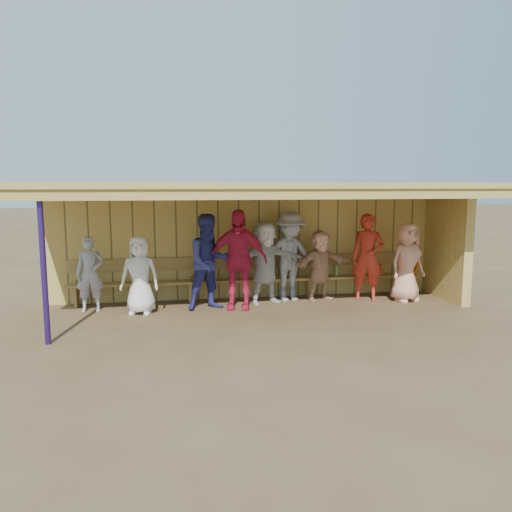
{
  "coord_description": "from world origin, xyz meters",
  "views": [
    {
      "loc": [
        -1.68,
        -9.35,
        2.49
      ],
      "look_at": [
        0.0,
        0.35,
        1.05
      ],
      "focal_mm": 35.0,
      "sensor_mm": 36.0,
      "label": 1
    }
  ],
  "objects_px": {
    "player_a": "(90,274)",
    "player_e": "(290,257)",
    "player_d": "(238,260)",
    "bench": "(250,275)",
    "player_extra": "(265,262)",
    "player_h": "(407,263)",
    "player_f": "(320,265)",
    "player_g": "(368,257)",
    "player_c": "(210,262)",
    "player_b": "(140,275)"
  },
  "relations": [
    {
      "from": "player_a",
      "to": "player_h",
      "type": "bearing_deg",
      "value": -2.82
    },
    {
      "from": "player_a",
      "to": "player_extra",
      "type": "distance_m",
      "value": 3.49
    },
    {
      "from": "player_c",
      "to": "player_a",
      "type": "bearing_deg",
      "value": 160.38
    },
    {
      "from": "player_c",
      "to": "bench",
      "type": "relative_size",
      "value": 0.25
    },
    {
      "from": "player_d",
      "to": "player_extra",
      "type": "relative_size",
      "value": 1.15
    },
    {
      "from": "player_e",
      "to": "bench",
      "type": "relative_size",
      "value": 0.25
    },
    {
      "from": "player_e",
      "to": "bench",
      "type": "xyz_separation_m",
      "value": [
        -0.8,
        0.31,
        -0.42
      ]
    },
    {
      "from": "player_a",
      "to": "player_f",
      "type": "distance_m",
      "value": 4.71
    },
    {
      "from": "player_d",
      "to": "player_g",
      "type": "xyz_separation_m",
      "value": [
        2.84,
        0.28,
        -0.07
      ]
    },
    {
      "from": "player_extra",
      "to": "player_b",
      "type": "bearing_deg",
      "value": 173.77
    },
    {
      "from": "player_c",
      "to": "player_d",
      "type": "bearing_deg",
      "value": -22.16
    },
    {
      "from": "player_a",
      "to": "player_extra",
      "type": "height_order",
      "value": "player_extra"
    },
    {
      "from": "player_f",
      "to": "player_h",
      "type": "height_order",
      "value": "player_h"
    },
    {
      "from": "player_c",
      "to": "player_e",
      "type": "relative_size",
      "value": 1.0
    },
    {
      "from": "player_e",
      "to": "player_h",
      "type": "height_order",
      "value": "player_e"
    },
    {
      "from": "player_c",
      "to": "player_h",
      "type": "distance_m",
      "value": 4.16
    },
    {
      "from": "player_e",
      "to": "player_f",
      "type": "xyz_separation_m",
      "value": [
        0.67,
        -0.02,
        -0.2
      ]
    },
    {
      "from": "player_c",
      "to": "player_e",
      "type": "distance_m",
      "value": 1.78
    },
    {
      "from": "player_b",
      "to": "player_a",
      "type": "bearing_deg",
      "value": 171.4
    },
    {
      "from": "player_f",
      "to": "player_extra",
      "type": "relative_size",
      "value": 0.88
    },
    {
      "from": "player_d",
      "to": "bench",
      "type": "bearing_deg",
      "value": 78.67
    },
    {
      "from": "bench",
      "to": "player_g",
      "type": "bearing_deg",
      "value": -11.85
    },
    {
      "from": "player_c",
      "to": "player_f",
      "type": "xyz_separation_m",
      "value": [
        2.39,
        0.4,
        -0.19
      ]
    },
    {
      "from": "player_c",
      "to": "player_extra",
      "type": "xyz_separation_m",
      "value": [
        1.18,
        0.3,
        -0.09
      ]
    },
    {
      "from": "player_g",
      "to": "player_f",
      "type": "bearing_deg",
      "value": -170.5
    },
    {
      "from": "player_a",
      "to": "player_extra",
      "type": "xyz_separation_m",
      "value": [
        3.49,
        0.09,
        0.12
      ]
    },
    {
      "from": "player_h",
      "to": "player_f",
      "type": "bearing_deg",
      "value": 149.99
    },
    {
      "from": "player_a",
      "to": "player_e",
      "type": "bearing_deg",
      "value": 2.47
    },
    {
      "from": "player_g",
      "to": "player_extra",
      "type": "height_order",
      "value": "player_g"
    },
    {
      "from": "player_d",
      "to": "player_b",
      "type": "bearing_deg",
      "value": -164.05
    },
    {
      "from": "player_a",
      "to": "player_d",
      "type": "relative_size",
      "value": 0.75
    },
    {
      "from": "player_e",
      "to": "player_h",
      "type": "distance_m",
      "value": 2.48
    },
    {
      "from": "player_d",
      "to": "player_f",
      "type": "height_order",
      "value": "player_d"
    },
    {
      "from": "player_a",
      "to": "player_b",
      "type": "height_order",
      "value": "player_b"
    },
    {
      "from": "player_d",
      "to": "player_e",
      "type": "height_order",
      "value": "player_d"
    },
    {
      "from": "player_g",
      "to": "bench",
      "type": "xyz_separation_m",
      "value": [
        -2.46,
        0.52,
        -0.4
      ]
    },
    {
      "from": "player_h",
      "to": "player_extra",
      "type": "height_order",
      "value": "player_extra"
    },
    {
      "from": "player_h",
      "to": "player_b",
      "type": "bearing_deg",
      "value": 165.26
    },
    {
      "from": "player_b",
      "to": "player_e",
      "type": "height_order",
      "value": "player_e"
    },
    {
      "from": "player_d",
      "to": "player_f",
      "type": "xyz_separation_m",
      "value": [
        1.84,
        0.47,
        -0.24
      ]
    },
    {
      "from": "player_g",
      "to": "player_h",
      "type": "distance_m",
      "value": 0.82
    },
    {
      "from": "player_b",
      "to": "player_d",
      "type": "bearing_deg",
      "value": 13.88
    },
    {
      "from": "bench",
      "to": "player_f",
      "type": "bearing_deg",
      "value": -12.57
    },
    {
      "from": "player_d",
      "to": "player_g",
      "type": "height_order",
      "value": "player_d"
    },
    {
      "from": "player_a",
      "to": "player_h",
      "type": "relative_size",
      "value": 0.89
    },
    {
      "from": "bench",
      "to": "player_h",
      "type": "bearing_deg",
      "value": -13.53
    },
    {
      "from": "player_b",
      "to": "player_c",
      "type": "height_order",
      "value": "player_c"
    },
    {
      "from": "player_c",
      "to": "player_g",
      "type": "relative_size",
      "value": 1.02
    },
    {
      "from": "player_c",
      "to": "player_h",
      "type": "relative_size",
      "value": 1.14
    },
    {
      "from": "player_b",
      "to": "player_g",
      "type": "xyz_separation_m",
      "value": [
        4.73,
        0.35,
        0.17
      ]
    }
  ]
}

